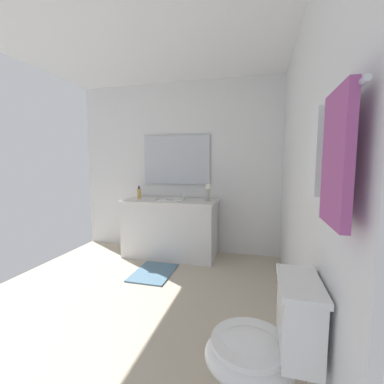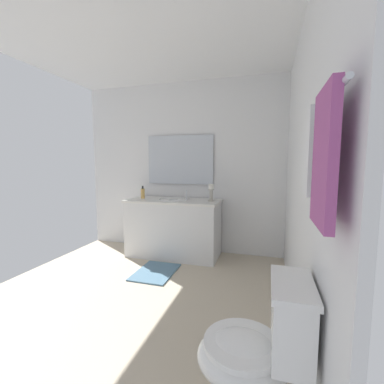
{
  "view_description": "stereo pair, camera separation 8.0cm",
  "coord_description": "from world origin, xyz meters",
  "px_view_note": "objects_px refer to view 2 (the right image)",
  "views": [
    {
      "loc": [
        2.23,
        1.17,
        1.29
      ],
      "look_at": [
        0.0,
        0.59,
        1.04
      ],
      "focal_mm": 24.28,
      "sensor_mm": 36.0,
      "label": 1
    },
    {
      "loc": [
        2.2,
        1.25,
        1.29
      ],
      "look_at": [
        0.0,
        0.59,
        1.04
      ],
      "focal_mm": 24.28,
      "sensor_mm": 36.0,
      "label": 2
    }
  ],
  "objects_px": {
    "towel_center": "(324,158)",
    "bath_mat": "(156,272)",
    "vanity_cabinet": "(174,228)",
    "candle_holder_tall": "(211,192)",
    "toilet": "(256,353)",
    "mirror": "(180,160)",
    "sink_basin": "(174,202)",
    "towel_bar": "(323,104)",
    "towel_near_vanity": "(309,153)",
    "soap_bottle": "(143,193)"
  },
  "relations": [
    {
      "from": "towel_near_vanity",
      "to": "toilet",
      "type": "bearing_deg",
      "value": -69.74
    },
    {
      "from": "mirror",
      "to": "sink_basin",
      "type": "bearing_deg",
      "value": 0.2
    },
    {
      "from": "sink_basin",
      "to": "candle_holder_tall",
      "type": "relative_size",
      "value": 1.76
    },
    {
      "from": "towel_near_vanity",
      "to": "bath_mat",
      "type": "xyz_separation_m",
      "value": [
        -1.42,
        -1.43,
        -1.33
      ]
    },
    {
      "from": "bath_mat",
      "to": "candle_holder_tall",
      "type": "bearing_deg",
      "value": 140.6
    },
    {
      "from": "mirror",
      "to": "soap_bottle",
      "type": "distance_m",
      "value": 0.73
    },
    {
      "from": "towel_center",
      "to": "bath_mat",
      "type": "bearing_deg",
      "value": -141.01
    },
    {
      "from": "towel_bar",
      "to": "towel_center",
      "type": "height_order",
      "value": "towel_center"
    },
    {
      "from": "vanity_cabinet",
      "to": "towel_bar",
      "type": "bearing_deg",
      "value": 33.12
    },
    {
      "from": "toilet",
      "to": "towel_near_vanity",
      "type": "xyz_separation_m",
      "value": [
        -0.08,
        0.2,
        0.97
      ]
    },
    {
      "from": "towel_center",
      "to": "bath_mat",
      "type": "distance_m",
      "value": 2.61
    },
    {
      "from": "towel_near_vanity",
      "to": "soap_bottle",
      "type": "bearing_deg",
      "value": -137.17
    },
    {
      "from": "sink_basin",
      "to": "soap_bottle",
      "type": "distance_m",
      "value": 0.49
    },
    {
      "from": "toilet",
      "to": "towel_near_vanity",
      "type": "relative_size",
      "value": 1.93
    },
    {
      "from": "mirror",
      "to": "towel_bar",
      "type": "height_order",
      "value": "mirror"
    },
    {
      "from": "toilet",
      "to": "towel_center",
      "type": "distance_m",
      "value": 1.0
    },
    {
      "from": "vanity_cabinet",
      "to": "towel_bar",
      "type": "height_order",
      "value": "towel_bar"
    },
    {
      "from": "sink_basin",
      "to": "soap_bottle",
      "type": "bearing_deg",
      "value": -90.61
    },
    {
      "from": "toilet",
      "to": "sink_basin",
      "type": "bearing_deg",
      "value": -150.02
    },
    {
      "from": "mirror",
      "to": "soap_bottle",
      "type": "height_order",
      "value": "mirror"
    },
    {
      "from": "soap_bottle",
      "to": "bath_mat",
      "type": "height_order",
      "value": "soap_bottle"
    },
    {
      "from": "towel_near_vanity",
      "to": "towel_center",
      "type": "bearing_deg",
      "value": 0.0
    },
    {
      "from": "vanity_cabinet",
      "to": "mirror",
      "type": "relative_size",
      "value": 1.3
    },
    {
      "from": "towel_bar",
      "to": "towel_near_vanity",
      "type": "height_order",
      "value": "towel_near_vanity"
    },
    {
      "from": "vanity_cabinet",
      "to": "towel_center",
      "type": "bearing_deg",
      "value": 30.86
    },
    {
      "from": "mirror",
      "to": "towel_bar",
      "type": "xyz_separation_m",
      "value": [
        2.5,
        1.45,
        0.17
      ]
    },
    {
      "from": "mirror",
      "to": "towel_center",
      "type": "distance_m",
      "value": 3.03
    },
    {
      "from": "vanity_cabinet",
      "to": "bath_mat",
      "type": "distance_m",
      "value": 0.74
    },
    {
      "from": "mirror",
      "to": "towel_bar",
      "type": "bearing_deg",
      "value": 30.08
    },
    {
      "from": "vanity_cabinet",
      "to": "mirror",
      "type": "xyz_separation_m",
      "value": [
        -0.28,
        0.0,
        0.95
      ]
    },
    {
      "from": "soap_bottle",
      "to": "toilet",
      "type": "relative_size",
      "value": 0.24
    },
    {
      "from": "mirror",
      "to": "toilet",
      "type": "bearing_deg",
      "value": 27.02
    },
    {
      "from": "soap_bottle",
      "to": "sink_basin",
      "type": "bearing_deg",
      "value": 89.39
    },
    {
      "from": "towel_near_vanity",
      "to": "towel_center",
      "type": "height_order",
      "value": "same"
    },
    {
      "from": "soap_bottle",
      "to": "towel_bar",
      "type": "bearing_deg",
      "value": 40.8
    },
    {
      "from": "towel_center",
      "to": "bath_mat",
      "type": "height_order",
      "value": "towel_center"
    },
    {
      "from": "mirror",
      "to": "towel_center",
      "type": "height_order",
      "value": "mirror"
    },
    {
      "from": "bath_mat",
      "to": "mirror",
      "type": "bearing_deg",
      "value": 180.0
    },
    {
      "from": "towel_bar",
      "to": "towel_near_vanity",
      "type": "relative_size",
      "value": 1.77
    },
    {
      "from": "vanity_cabinet",
      "to": "candle_holder_tall",
      "type": "height_order",
      "value": "candle_holder_tall"
    },
    {
      "from": "candle_holder_tall",
      "to": "towel_near_vanity",
      "type": "xyz_separation_m",
      "value": [
        2.06,
        0.9,
        0.43
      ]
    },
    {
      "from": "vanity_cabinet",
      "to": "towel_bar",
      "type": "distance_m",
      "value": 2.87
    },
    {
      "from": "vanity_cabinet",
      "to": "candle_holder_tall",
      "type": "distance_m",
      "value": 0.74
    },
    {
      "from": "vanity_cabinet",
      "to": "towel_bar",
      "type": "relative_size",
      "value": 1.87
    },
    {
      "from": "soap_bottle",
      "to": "bath_mat",
      "type": "relative_size",
      "value": 0.3
    },
    {
      "from": "mirror",
      "to": "soap_bottle",
      "type": "bearing_deg",
      "value": -59.75
    },
    {
      "from": "vanity_cabinet",
      "to": "bath_mat",
      "type": "relative_size",
      "value": 2.15
    },
    {
      "from": "bath_mat",
      "to": "soap_bottle",
      "type": "bearing_deg",
      "value": -143.19
    },
    {
      "from": "candle_holder_tall",
      "to": "towel_near_vanity",
      "type": "relative_size",
      "value": 0.59
    },
    {
      "from": "sink_basin",
      "to": "candle_holder_tall",
      "type": "distance_m",
      "value": 0.55
    }
  ]
}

